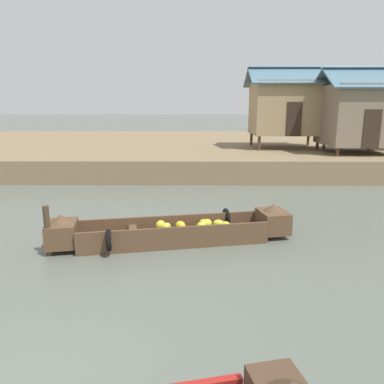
{
  "coord_description": "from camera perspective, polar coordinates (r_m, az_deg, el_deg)",
  "views": [
    {
      "loc": [
        2.04,
        -3.22,
        3.42
      ],
      "look_at": [
        1.94,
        7.18,
        1.03
      ],
      "focal_mm": 35.05,
      "sensor_mm": 36.0,
      "label": 1
    }
  ],
  "objects": [
    {
      "name": "stilt_house_mid_left",
      "position": [
        21.24,
        23.89,
        10.84
      ],
      "size": [
        3.96,
        3.96,
        4.3
      ],
      "color": "#4C3826",
      "rests_on": "riverbank_strip"
    },
    {
      "name": "mooring_post",
      "position": [
        9.31,
        -21.12,
        -5.56
      ],
      "size": [
        0.14,
        0.14,
        1.2
      ],
      "primitive_type": "cylinder",
      "color": "#423323",
      "rests_on": "ground"
    },
    {
      "name": "fishing_skiff_distant",
      "position": [
        21.51,
        21.02,
        3.73
      ],
      "size": [
        4.54,
        4.47,
        0.86
      ],
      "color": "#3D2D21",
      "rests_on": "ground"
    },
    {
      "name": "riverbank_strip",
      "position": [
        26.44,
        -3.9,
        6.63
      ],
      "size": [
        160.0,
        20.0,
        1.06
      ],
      "primitive_type": "cube",
      "color": "#7F6B4C",
      "rests_on": "ground"
    },
    {
      "name": "stilt_house_left",
      "position": [
        22.51,
        14.28,
        12.43
      ],
      "size": [
        4.62,
        3.81,
        4.54
      ],
      "color": "#4C3826",
      "rests_on": "riverbank_strip"
    },
    {
      "name": "banana_boat",
      "position": [
        9.65,
        -2.72,
        -5.87
      ],
      "size": [
        6.18,
        2.37,
        0.88
      ],
      "color": "brown",
      "rests_on": "ground"
    },
    {
      "name": "ground_plane",
      "position": [
        13.8,
        -7.96,
        -1.52
      ],
      "size": [
        300.0,
        300.0,
        0.0
      ],
      "primitive_type": "plane",
      "color": "#596056"
    }
  ]
}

